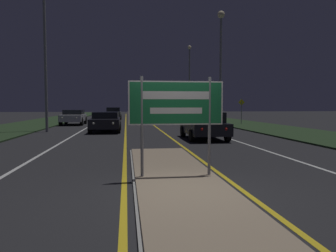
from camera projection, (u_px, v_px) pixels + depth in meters
The scene contains 22 objects.
ground_plane at pixel (185, 194), 6.52m from camera, with size 160.00×160.00×0.00m, color #232326.
median_island at pixel (176, 178), 7.75m from camera, with size 2.05×9.81×0.10m.
verge_left at pixel (17, 127), 25.11m from camera, with size 5.00×100.00×0.08m.
verge_right at pixel (254, 126), 27.52m from camera, with size 5.00×100.00×0.08m.
centre_line_yellow_left at pixel (126, 124), 31.11m from camera, with size 0.12×70.00×0.01m.
centre_line_yellow_right at pixel (151, 123), 31.42m from camera, with size 0.12×70.00×0.01m.
lane_line_white_left at pixel (94, 124), 30.74m from camera, with size 0.12×70.00×0.01m.
lane_line_white_right at pixel (182, 123), 31.80m from camera, with size 0.12×70.00×0.01m.
edge_line_white_left at pixel (61, 124), 30.36m from camera, with size 0.10×70.00×0.01m.
edge_line_white_right at pixel (212, 123), 32.18m from camera, with size 0.10×70.00×0.01m.
highway_sign at pixel (176, 107), 7.64m from camera, with size 2.23×0.07×2.33m.
streetlight_left_near at pixel (45, 30), 21.09m from camera, with size 0.47×0.47×10.97m.
streetlight_right_near at pixel (221, 48), 26.34m from camera, with size 0.60×0.60×9.30m.
streetlight_right_far at pixel (189, 75), 38.74m from camera, with size 0.44×0.44×8.78m.
car_receding_0 at pixel (204, 125), 16.85m from camera, with size 1.98×4.06×1.40m.
car_receding_1 at pixel (206, 117), 28.43m from camera, with size 1.94×4.33×1.38m.
car_receding_2 at pixel (185, 114), 38.09m from camera, with size 2.01×4.29×1.34m.
car_receding_3 at pixel (174, 112), 46.03m from camera, with size 1.98×4.52×1.41m.
car_approaching_0 at pixel (106, 121), 21.61m from camera, with size 1.98×4.33×1.31m.
car_approaching_1 at pixel (74, 117), 29.23m from camera, with size 1.97×4.26×1.33m.
car_approaching_2 at pixel (113, 113), 39.00m from camera, with size 1.87×4.57×1.48m.
warning_sign at pixel (241, 109), 29.49m from camera, with size 0.60×0.06×2.23m.
Camera 1 is at (-1.16, -6.32, 1.77)m, focal length 35.00 mm.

